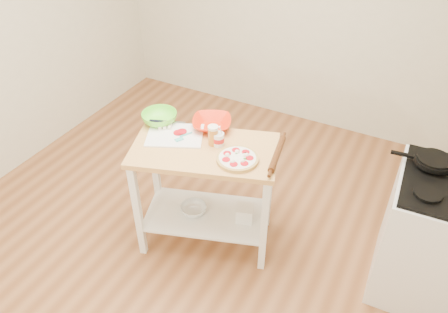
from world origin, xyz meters
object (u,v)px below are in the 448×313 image
at_px(knife, 162,122).
at_px(rolling_pin, 277,154).
at_px(pizza, 238,159).
at_px(cutting_board, 175,135).
at_px(prep_island, 205,177).
at_px(skillet, 433,161).
at_px(beer_pint, 213,135).
at_px(shelf_bin, 245,213).
at_px(shelf_glass_bowl, 194,209).
at_px(yogurt_tub, 218,139).
at_px(gas_stove, 431,236).
at_px(orange_bowl, 212,123).
at_px(green_bowl, 159,118).
at_px(spatula, 183,137).

distance_m(knife, rolling_pin, 0.92).
xyz_separation_m(pizza, cutting_board, (-0.53, 0.06, -0.01)).
xyz_separation_m(prep_island, skillet, (1.42, 0.47, 0.33)).
relative_size(knife, rolling_pin, 0.66).
height_order(cutting_board, beer_pint, beer_pint).
height_order(skillet, cutting_board, skillet).
xyz_separation_m(skillet, cutting_board, (-1.69, -0.44, -0.07)).
height_order(skillet, shelf_bin, skillet).
bearing_deg(prep_island, shelf_glass_bowl, -163.73).
xyz_separation_m(beer_pint, shelf_bin, (0.26, 0.01, -0.65)).
height_order(pizza, yogurt_tub, yogurt_tub).
relative_size(gas_stove, yogurt_tub, 6.40).
bearing_deg(yogurt_tub, pizza, -26.63).
xyz_separation_m(skillet, yogurt_tub, (-1.35, -0.39, -0.03)).
bearing_deg(shelf_bin, skillet, 18.79).
distance_m(knife, beer_pint, 0.48).
xyz_separation_m(orange_bowl, shelf_bin, (0.37, -0.17, -0.61)).
bearing_deg(orange_bowl, shelf_bin, -24.34).
height_order(pizza, knife, pizza).
height_order(rolling_pin, shelf_glass_bowl, rolling_pin).
height_order(shelf_glass_bowl, shelf_bin, shelf_bin).
relative_size(shelf_glass_bowl, shelf_bin, 1.61).
height_order(orange_bowl, yogurt_tub, yogurt_tub).
relative_size(green_bowl, yogurt_tub, 1.53).
bearing_deg(shelf_bin, orange_bowl, 155.66).
xyz_separation_m(gas_stove, spatula, (-1.76, -0.30, 0.44)).
xyz_separation_m(prep_island, beer_pint, (0.03, 0.07, 0.34)).
height_order(knife, green_bowl, green_bowl).
height_order(pizza, orange_bowl, orange_bowl).
height_order(knife, shelf_bin, knife).
bearing_deg(spatula, pizza, -67.63).
xyz_separation_m(orange_bowl, rolling_pin, (0.56, -0.11, -0.01)).
distance_m(prep_island, shelf_bin, 0.44).
xyz_separation_m(skillet, knife, (-1.86, -0.34, -0.06)).
distance_m(gas_stove, knife, 2.06).
height_order(cutting_board, knife, cutting_board).
height_order(yogurt_tub, rolling_pin, yogurt_tub).
height_order(skillet, pizza, skillet).
xyz_separation_m(prep_island, orange_bowl, (-0.08, 0.25, 0.30)).
bearing_deg(cutting_board, beer_pint, -17.97).
bearing_deg(orange_bowl, green_bowl, -162.44).
height_order(gas_stove, pizza, gas_stove).
height_order(skillet, shelf_glass_bowl, skillet).
xyz_separation_m(gas_stove, cutting_board, (-1.83, -0.30, 0.43)).
bearing_deg(rolling_pin, gas_stove, 9.88).
relative_size(cutting_board, shelf_bin, 3.86).
bearing_deg(shelf_bin, knife, 176.71).
bearing_deg(gas_stove, green_bowl, -177.12).
bearing_deg(knife, green_bowl, 151.31).
bearing_deg(shelf_glass_bowl, knife, 154.93).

